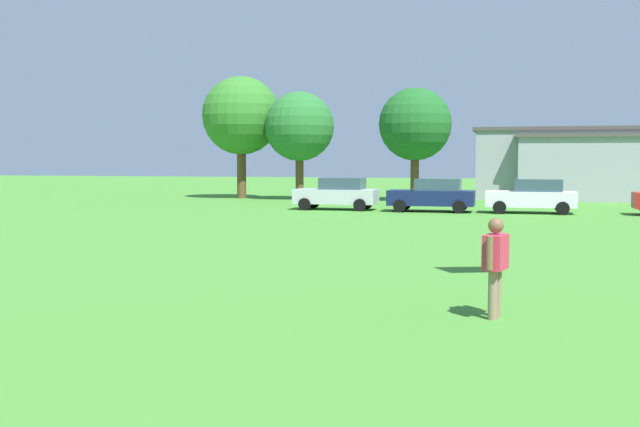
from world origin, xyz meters
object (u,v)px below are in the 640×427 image
Objects in this scene: adult_bystander at (495,259)px; tree_far_right at (415,125)px; parked_car_silver_0 at (338,193)px; tree_center at (299,127)px; tree_far_left at (241,116)px; parked_car_navy_1 at (433,195)px; parked_car_white_2 at (533,196)px.

tree_far_right reaches higher than adult_bystander.
tree_center is (-4.72, 9.16, 3.91)m from parked_car_silver_0.
parked_car_silver_0 is at bearing -47.87° from tree_far_left.
tree_center reaches higher than adult_bystander.
adult_bystander is at bearing 108.70° from parked_car_silver_0.
parked_car_silver_0 is 0.61× the size of tree_center.
parked_car_silver_0 is at bearing -146.92° from adult_bystander.
parked_car_navy_1 is 18.12m from tree_far_left.
tree_far_left is (-18.96, 10.24, 4.71)m from parked_car_white_2.
tree_far_right is (-2.20, 9.64, 3.97)m from parked_car_navy_1.
adult_bystander is 27.66m from parked_car_silver_0.
parked_car_silver_0 is 9.88m from parked_car_white_2.
tree_far_right is (2.81, 9.34, 3.97)m from parked_car_silver_0.
tree_far_left reaches higher than adult_bystander.
parked_car_white_2 is 0.60× the size of tree_far_right.
adult_bystander reaches higher than parked_car_silver_0.
tree_center is 0.99× the size of tree_far_right.
parked_car_silver_0 is 11.03m from tree_center.
tree_center reaches higher than parked_car_white_2.
parked_car_silver_0 and parked_car_navy_1 have the same top height.
adult_bystander is 36.25m from tree_far_right.
tree_far_left reaches higher than tree_far_right.
parked_car_navy_1 is at bearing -36.27° from tree_far_left.
parked_car_silver_0 is 5.03m from parked_car_navy_1.
adult_bystander is 0.24× the size of tree_far_right.
tree_far_right reaches higher than parked_car_navy_1.
adult_bystander is at bearing -63.65° from tree_far_left.
adult_bystander reaches higher than parked_car_white_2.
adult_bystander is at bearing -80.33° from tree_far_right.
tree_center is at bearing -144.60° from adult_bystander.
tree_far_left is at bearing 176.60° from tree_far_right.
tree_far_left is at bearing -47.87° from parked_car_silver_0.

